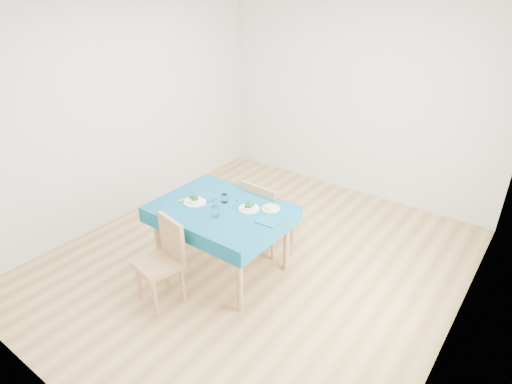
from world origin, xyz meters
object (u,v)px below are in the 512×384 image
Objects in this scene: table at (222,239)px; chair_near at (158,260)px; chair_far at (270,201)px; side_plate at (271,209)px; bowl_near at (195,199)px; bowl_far at (249,206)px.

table is 0.75m from chair_near.
side_plate is at bearing 127.93° from chair_far.
side_plate is at bearing 26.59° from bowl_near.
table is at bearing 89.52° from chair_near.
bowl_far reaches higher than table.
chair_far reaches higher than bowl_far.
bowl_near is at bearing 63.45° from chair_far.
table is 6.98× the size of side_plate.
table is at bearing 80.71° from chair_far.
chair_far is 5.61× the size of bowl_far.
bowl_far is at bearing 104.66° from chair_far.
table is 1.12× the size of chair_far.
chair_near is 0.81× the size of chair_far.
bowl_near is (-0.27, -0.08, 0.41)m from table.
table is 0.63m from side_plate.
side_plate is at bearing 32.58° from table.
chair_near is at bearing -119.88° from side_plate.
chair_far is 0.52m from side_plate.
chair_far is at bearing 102.56° from bowl_far.
side_plate is (0.57, 0.99, 0.29)m from chair_near.
side_plate is (0.29, -0.40, 0.18)m from chair_far.
bowl_far is (0.40, 0.86, 0.32)m from chair_near.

